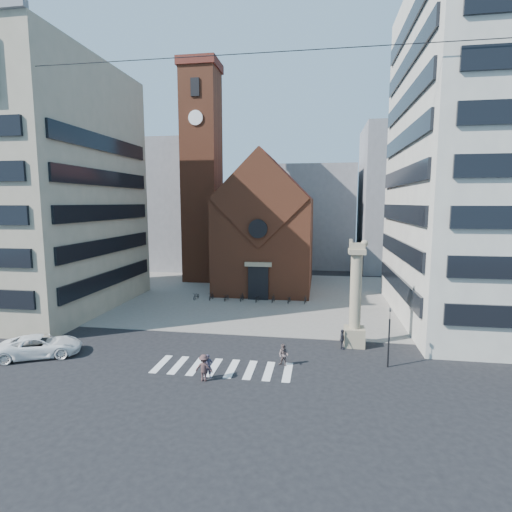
# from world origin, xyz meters

# --- Properties ---
(ground) EXTENTS (120.00, 120.00, 0.00)m
(ground) POSITION_xyz_m (0.00, 0.00, 0.00)
(ground) COLOR black
(ground) RESTS_ON ground
(piazza) EXTENTS (46.00, 30.00, 0.05)m
(piazza) POSITION_xyz_m (0.00, 19.00, 0.03)
(piazza) COLOR gray
(piazza) RESTS_ON ground
(zebra_crossing) EXTENTS (10.20, 3.20, 0.01)m
(zebra_crossing) POSITION_xyz_m (0.55, -3.00, 0.01)
(zebra_crossing) COLOR white
(zebra_crossing) RESTS_ON ground
(church) EXTENTS (12.00, 16.65, 18.00)m
(church) POSITION_xyz_m (0.00, 25.04, 7.98)
(church) COLOR brown
(church) RESTS_ON ground
(campanile) EXTENTS (5.50, 5.50, 31.20)m
(campanile) POSITION_xyz_m (-10.00, 28.00, 15.74)
(campanile) COLOR brown
(campanile) RESTS_ON ground
(building_left) EXTENTS (18.00, 20.00, 26.00)m
(building_left) POSITION_xyz_m (-24.00, 10.00, 13.00)
(building_left) COLOR tan
(building_left) RESTS_ON ground
(building_right) EXTENTS (18.00, 22.00, 32.00)m
(building_right) POSITION_xyz_m (24.00, 12.00, 16.00)
(building_right) COLOR beige
(building_right) RESTS_ON ground
(bg_block_left) EXTENTS (16.00, 14.00, 22.00)m
(bg_block_left) POSITION_xyz_m (-20.00, 40.00, 11.00)
(bg_block_left) COLOR gray
(bg_block_left) RESTS_ON ground
(bg_block_mid) EXTENTS (14.00, 12.00, 18.00)m
(bg_block_mid) POSITION_xyz_m (6.00, 45.00, 9.00)
(bg_block_mid) COLOR gray
(bg_block_mid) RESTS_ON ground
(bg_block_right) EXTENTS (16.00, 14.00, 24.00)m
(bg_block_right) POSITION_xyz_m (22.00, 42.00, 12.00)
(bg_block_right) COLOR gray
(bg_block_right) RESTS_ON ground
(lion_column) EXTENTS (1.63, 1.60, 8.68)m
(lion_column) POSITION_xyz_m (10.01, 3.00, 3.46)
(lion_column) COLOR tan
(lion_column) RESTS_ON ground
(traffic_light) EXTENTS (0.13, 0.16, 4.30)m
(traffic_light) POSITION_xyz_m (12.00, -1.00, 2.29)
(traffic_light) COLOR black
(traffic_light) RESTS_ON ground
(white_car) EXTENTS (6.38, 4.87, 1.61)m
(white_car) POSITION_xyz_m (-13.58, -3.03, 0.81)
(white_car) COLOR white
(white_car) RESTS_ON ground
(pedestrian_0) EXTENTS (0.70, 0.61, 1.61)m
(pedestrian_0) POSITION_xyz_m (-0.02, -4.71, 0.81)
(pedestrian_0) COLOR #363144
(pedestrian_0) RESTS_ON ground
(pedestrian_1) EXTENTS (0.94, 0.86, 1.58)m
(pedestrian_1) POSITION_xyz_m (4.72, -1.92, 0.79)
(pedestrian_1) COLOR #665351
(pedestrian_1) RESTS_ON ground
(pedestrian_2) EXTENTS (0.49, 0.97, 1.59)m
(pedestrian_2) POSITION_xyz_m (9.00, 2.10, 0.79)
(pedestrian_2) COLOR #25242C
(pedestrian_2) RESTS_ON ground
(pedestrian_3) EXTENTS (1.15, 0.67, 1.77)m
(pedestrian_3) POSITION_xyz_m (-0.17, -5.14, 0.88)
(pedestrian_3) COLOR #4A3131
(pedestrian_3) RESTS_ON ground
(scooter_0) EXTENTS (0.72, 1.58, 0.80)m
(scooter_0) POSITION_xyz_m (-7.32, 15.85, 0.45)
(scooter_0) COLOR black
(scooter_0) RESTS_ON piazza
(scooter_1) EXTENTS (0.60, 1.52, 0.89)m
(scooter_1) POSITION_xyz_m (-5.48, 15.85, 0.49)
(scooter_1) COLOR black
(scooter_1) RESTS_ON piazza
(scooter_2) EXTENTS (0.72, 1.58, 0.80)m
(scooter_2) POSITION_xyz_m (-3.63, 15.85, 0.45)
(scooter_2) COLOR black
(scooter_2) RESTS_ON piazza
(scooter_3) EXTENTS (0.60, 1.52, 0.89)m
(scooter_3) POSITION_xyz_m (-1.78, 15.85, 0.49)
(scooter_3) COLOR black
(scooter_3) RESTS_ON piazza
(scooter_4) EXTENTS (0.72, 1.58, 0.80)m
(scooter_4) POSITION_xyz_m (0.07, 15.85, 0.45)
(scooter_4) COLOR black
(scooter_4) RESTS_ON piazza
(scooter_5) EXTENTS (0.60, 1.52, 0.89)m
(scooter_5) POSITION_xyz_m (1.91, 15.85, 0.49)
(scooter_5) COLOR black
(scooter_5) RESTS_ON piazza
(scooter_6) EXTENTS (0.72, 1.58, 0.80)m
(scooter_6) POSITION_xyz_m (3.76, 15.85, 0.45)
(scooter_6) COLOR black
(scooter_6) RESTS_ON piazza
(scooter_7) EXTENTS (0.60, 1.52, 0.89)m
(scooter_7) POSITION_xyz_m (5.61, 15.85, 0.49)
(scooter_7) COLOR black
(scooter_7) RESTS_ON piazza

